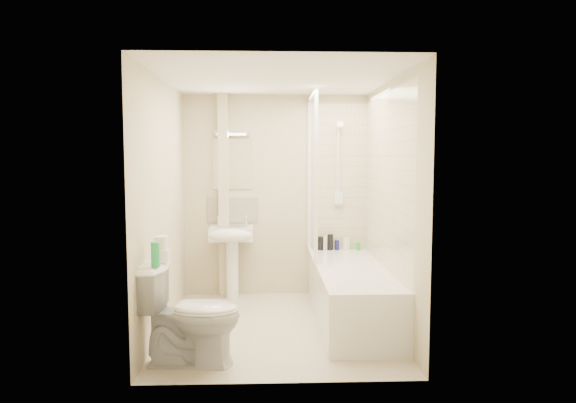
{
  "coord_description": "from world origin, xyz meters",
  "views": [
    {
      "loc": [
        -0.09,
        -4.9,
        1.67
      ],
      "look_at": [
        0.11,
        0.2,
        1.22
      ],
      "focal_mm": 32.0,
      "sensor_mm": 36.0,
      "label": 1
    }
  ],
  "objects": [
    {
      "name": "pedestal_sink",
      "position": [
        -0.52,
        1.01,
        0.68
      ],
      "size": [
        0.5,
        0.47,
        0.97
      ],
      "color": "white",
      "rests_on": "ground"
    },
    {
      "name": "tile_back",
      "position": [
        0.75,
        1.24,
        1.42
      ],
      "size": [
        0.7,
        0.01,
        1.75
      ],
      "primitive_type": "cube",
      "color": "beige",
      "rests_on": "wall_back"
    },
    {
      "name": "shower_fixture",
      "position": [
        0.75,
        1.19,
        1.55
      ],
      "size": [
        0.1,
        0.16,
        0.99
      ],
      "color": "white",
      "rests_on": "wall_back"
    },
    {
      "name": "tile_right",
      "position": [
        1.09,
        0.2,
        1.42
      ],
      "size": [
        0.01,
        2.1,
        1.75
      ],
      "primitive_type": "cube",
      "color": "beige",
      "rests_on": "wall_right"
    },
    {
      "name": "mirror",
      "position": [
        -0.52,
        1.24,
        1.58
      ],
      "size": [
        0.46,
        0.01,
        0.6
      ],
      "primitive_type": "cube",
      "color": "white",
      "rests_on": "wall_back"
    },
    {
      "name": "bottle_black_b",
      "position": [
        0.65,
        1.16,
        0.64
      ],
      "size": [
        0.07,
        0.07,
        0.19
      ],
      "primitive_type": "cylinder",
      "color": "black",
      "rests_on": "bathtub"
    },
    {
      "name": "bathtub",
      "position": [
        0.75,
        0.2,
        0.29
      ],
      "size": [
        0.7,
        2.1,
        0.55
      ],
      "color": "white",
      "rests_on": "ground"
    },
    {
      "name": "bottle_white_b",
      "position": [
        0.86,
        1.16,
        0.62
      ],
      "size": [
        0.05,
        0.05,
        0.14
      ],
      "primitive_type": "cylinder",
      "color": "white",
      "rests_on": "bathtub"
    },
    {
      "name": "bottle_white_a",
      "position": [
        0.59,
        1.16,
        0.63
      ],
      "size": [
        0.05,
        0.05,
        0.17
      ],
      "primitive_type": "cylinder",
      "color": "silver",
      "rests_on": "bathtub"
    },
    {
      "name": "floor",
      "position": [
        0.0,
        0.0,
        0.0
      ],
      "size": [
        2.5,
        2.5,
        0.0
      ],
      "primitive_type": "plane",
      "color": "beige",
      "rests_on": "ground"
    },
    {
      "name": "wall_back",
      "position": [
        0.0,
        1.25,
        1.2
      ],
      "size": [
        2.2,
        0.02,
        2.4
      ],
      "primitive_type": "cube",
      "color": "beige",
      "rests_on": "ground"
    },
    {
      "name": "wall_left",
      "position": [
        -1.1,
        0.0,
        1.2
      ],
      "size": [
        0.02,
        2.5,
        2.4
      ],
      "primitive_type": "cube",
      "color": "beige",
      "rests_on": "ground"
    },
    {
      "name": "toilet_roll_upper",
      "position": [
        -0.96,
        -0.76,
        0.97
      ],
      "size": [
        0.11,
        0.11,
        0.11
      ],
      "primitive_type": "cylinder",
      "color": "white",
      "rests_on": "toilet_roll_lower"
    },
    {
      "name": "toilet",
      "position": [
        -0.72,
        -0.85,
        0.41
      ],
      "size": [
        0.6,
        0.88,
        0.81
      ],
      "primitive_type": "imported",
      "rotation": [
        0.0,
        0.0,
        1.48
      ],
      "color": "white",
      "rests_on": "ground"
    },
    {
      "name": "wall_right",
      "position": [
        1.1,
        0.0,
        1.2
      ],
      "size": [
        0.02,
        2.5,
        2.4
      ],
      "primitive_type": "cube",
      "color": "beige",
      "rests_on": "ground"
    },
    {
      "name": "splashback",
      "position": [
        -0.52,
        1.24,
        1.03
      ],
      "size": [
        0.6,
        0.02,
        0.3
      ],
      "primitive_type": "cube",
      "color": "beige",
      "rests_on": "wall_back"
    },
    {
      "name": "bottle_blue",
      "position": [
        0.73,
        1.16,
        0.61
      ],
      "size": [
        0.05,
        0.05,
        0.12
      ],
      "primitive_type": "cylinder",
      "color": "navy",
      "rests_on": "bathtub"
    },
    {
      "name": "bottle_green",
      "position": [
        0.99,
        1.16,
        0.59
      ],
      "size": [
        0.05,
        0.05,
        0.09
      ],
      "primitive_type": "cylinder",
      "color": "green",
      "rests_on": "bathtub"
    },
    {
      "name": "bottle_black_a",
      "position": [
        0.53,
        1.16,
        0.63
      ],
      "size": [
        0.07,
        0.07,
        0.16
      ],
      "primitive_type": "cylinder",
      "color": "black",
      "rests_on": "bathtub"
    },
    {
      "name": "bottle_cream",
      "position": [
        0.84,
        1.16,
        0.62
      ],
      "size": [
        0.07,
        0.07,
        0.15
      ],
      "primitive_type": "cylinder",
      "color": "#F7EFBF",
      "rests_on": "bathtub"
    },
    {
      "name": "shower_screen",
      "position": [
        0.4,
        0.8,
        1.45
      ],
      "size": [
        0.04,
        0.92,
        1.8
      ],
      "color": "white",
      "rests_on": "bathtub"
    },
    {
      "name": "ceiling",
      "position": [
        0.0,
        0.0,
        2.4
      ],
      "size": [
        2.2,
        2.5,
        0.02
      ],
      "primitive_type": "cube",
      "color": "white",
      "rests_on": "wall_back"
    },
    {
      "name": "green_bottle",
      "position": [
        -0.97,
        -0.93,
        0.91
      ],
      "size": [
        0.07,
        0.07,
        0.19
      ],
      "primitive_type": "cylinder",
      "color": "green",
      "rests_on": "toilet"
    },
    {
      "name": "toilet_roll_lower",
      "position": [
        -0.95,
        -0.76,
        0.86
      ],
      "size": [
        0.11,
        0.11,
        0.1
      ],
      "primitive_type": "cylinder",
      "color": "white",
      "rests_on": "toilet"
    },
    {
      "name": "strip_light",
      "position": [
        -0.52,
        1.22,
        1.95
      ],
      "size": [
        0.42,
        0.07,
        0.07
      ],
      "primitive_type": "cube",
      "color": "silver",
      "rests_on": "wall_back"
    },
    {
      "name": "pipe_boxing",
      "position": [
        -0.62,
        1.19,
        1.2
      ],
      "size": [
        0.12,
        0.12,
        2.4
      ],
      "primitive_type": "cube",
      "color": "beige",
      "rests_on": "ground"
    }
  ]
}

